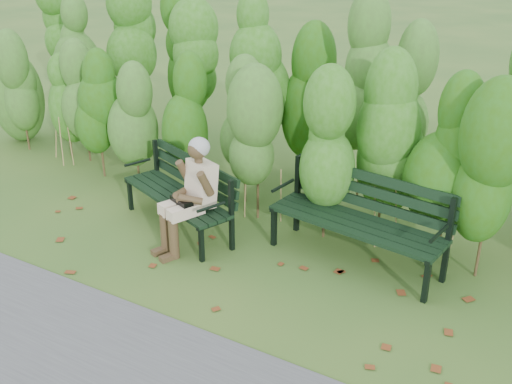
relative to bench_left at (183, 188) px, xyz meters
The scene contains 6 objects.
ground 1.28m from the bench_left, 27.08° to the right, with size 80.00×80.00×0.00m, color #2F5720.
hedge_band 1.86m from the bench_left, 51.33° to the left, with size 11.04×1.67×2.42m.
leaf_litter 1.35m from the bench_left, 22.57° to the right, with size 5.71×2.22×0.01m.
bench_left is the anchor object (origin of this frame).
bench_right 2.02m from the bench_left, ahead, with size 1.87×0.83×0.90m.
seated_woman 0.52m from the bench_left, 42.02° to the right, with size 0.57×0.77×1.21m.
Camera 1 is at (2.70, -4.33, 3.23)m, focal length 42.00 mm.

